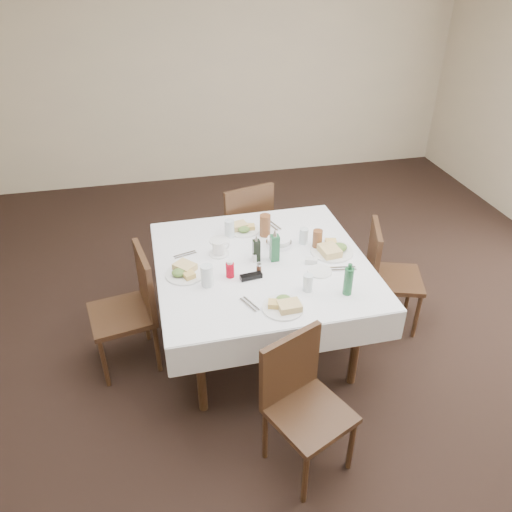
% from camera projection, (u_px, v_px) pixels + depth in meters
% --- Properties ---
extents(ground_plane, '(7.00, 7.00, 0.00)m').
position_uv_depth(ground_plane, '(293.00, 357.00, 3.75)').
color(ground_plane, black).
extents(room_shell, '(6.04, 7.04, 2.80)m').
position_uv_depth(room_shell, '(305.00, 136.00, 2.82)').
color(room_shell, beige).
rests_on(room_shell, ground).
extents(dining_table, '(1.47, 1.47, 0.76)m').
position_uv_depth(dining_table, '(262.00, 270.00, 3.51)').
color(dining_table, '#331E0D').
rests_on(dining_table, ground).
extents(chair_north, '(0.54, 0.54, 0.94)m').
position_uv_depth(chair_north, '(244.00, 225.00, 4.37)').
color(chair_north, '#331E0D').
rests_on(chair_north, ground).
extents(chair_south, '(0.54, 0.54, 0.86)m').
position_uv_depth(chair_south, '(301.00, 396.00, 2.79)').
color(chair_south, '#331E0D').
rests_on(chair_south, ground).
extents(chair_east, '(0.52, 0.52, 0.86)m').
position_uv_depth(chair_east, '(385.00, 270.00, 3.85)').
color(chair_east, '#331E0D').
rests_on(chair_east, ground).
extents(chair_west, '(0.50, 0.50, 0.90)m').
position_uv_depth(chair_west, '(133.00, 303.00, 3.47)').
color(chair_west, '#331E0D').
rests_on(chair_west, ground).
extents(meal_north, '(0.24, 0.24, 0.05)m').
position_uv_depth(meal_north, '(243.00, 228.00, 3.82)').
color(meal_north, white).
rests_on(meal_north, dining_table).
extents(meal_south, '(0.26, 0.26, 0.06)m').
position_uv_depth(meal_south, '(284.00, 305.00, 3.02)').
color(meal_south, white).
rests_on(meal_south, dining_table).
extents(meal_east, '(0.31, 0.31, 0.07)m').
position_uv_depth(meal_east, '(332.00, 250.00, 3.55)').
color(meal_east, white).
rests_on(meal_east, dining_table).
extents(meal_west, '(0.26, 0.26, 0.06)m').
position_uv_depth(meal_west, '(184.00, 272.00, 3.32)').
color(meal_west, white).
rests_on(meal_west, dining_table).
extents(side_plate_a, '(0.15, 0.15, 0.01)m').
position_uv_depth(side_plate_a, '(220.00, 241.00, 3.69)').
color(side_plate_a, white).
rests_on(side_plate_a, dining_table).
extents(side_plate_b, '(0.16, 0.16, 0.01)m').
position_uv_depth(side_plate_b, '(320.00, 271.00, 3.35)').
color(side_plate_b, white).
rests_on(side_plate_b, dining_table).
extents(water_n, '(0.07, 0.07, 0.13)m').
position_uv_depth(water_n, '(230.00, 228.00, 3.72)').
color(water_n, silver).
rests_on(water_n, dining_table).
extents(water_s, '(0.06, 0.06, 0.12)m').
position_uv_depth(water_s, '(308.00, 283.00, 3.15)').
color(water_s, silver).
rests_on(water_s, dining_table).
extents(water_e, '(0.06, 0.06, 0.12)m').
position_uv_depth(water_e, '(304.00, 236.00, 3.64)').
color(water_e, silver).
rests_on(water_e, dining_table).
extents(water_w, '(0.08, 0.08, 0.15)m').
position_uv_depth(water_w, '(207.00, 276.00, 3.19)').
color(water_w, silver).
rests_on(water_w, dining_table).
extents(iced_tea_a, '(0.08, 0.08, 0.17)m').
position_uv_depth(iced_tea_a, '(265.00, 225.00, 3.73)').
color(iced_tea_a, brown).
rests_on(iced_tea_a, dining_table).
extents(iced_tea_b, '(0.07, 0.07, 0.15)m').
position_uv_depth(iced_tea_b, '(317.00, 239.00, 3.58)').
color(iced_tea_b, brown).
rests_on(iced_tea_b, dining_table).
extents(bread_basket, '(0.19, 0.19, 0.06)m').
position_uv_depth(bread_basket, '(279.00, 242.00, 3.63)').
color(bread_basket, silver).
rests_on(bread_basket, dining_table).
extents(oil_cruet_dark, '(0.05, 0.05, 0.20)m').
position_uv_depth(oil_cruet_dark, '(256.00, 250.00, 3.43)').
color(oil_cruet_dark, black).
rests_on(oil_cruet_dark, dining_table).
extents(oil_cruet_green, '(0.06, 0.06, 0.25)m').
position_uv_depth(oil_cruet_green, '(275.00, 247.00, 3.43)').
color(oil_cruet_green, '#205C34').
rests_on(oil_cruet_green, dining_table).
extents(ketchup_bottle, '(0.06, 0.06, 0.12)m').
position_uv_depth(ketchup_bottle, '(230.00, 269.00, 3.28)').
color(ketchup_bottle, '#B50014').
rests_on(ketchup_bottle, dining_table).
extents(salt_shaker, '(0.03, 0.03, 0.07)m').
position_uv_depth(salt_shaker, '(255.00, 258.00, 3.44)').
color(salt_shaker, white).
rests_on(salt_shaker, dining_table).
extents(pepper_shaker, '(0.03, 0.03, 0.07)m').
position_uv_depth(pepper_shaker, '(259.00, 269.00, 3.32)').
color(pepper_shaker, '#44261A').
rests_on(pepper_shaker, dining_table).
extents(coffee_mug, '(0.16, 0.14, 0.10)m').
position_uv_depth(coffee_mug, '(219.00, 248.00, 3.52)').
color(coffee_mug, white).
rests_on(coffee_mug, dining_table).
extents(sunglasses, '(0.15, 0.06, 0.03)m').
position_uv_depth(sunglasses, '(251.00, 276.00, 3.29)').
color(sunglasses, black).
rests_on(sunglasses, dining_table).
extents(green_bottle, '(0.06, 0.06, 0.22)m').
position_uv_depth(green_bottle, '(348.00, 281.00, 3.10)').
color(green_bottle, '#205C34').
rests_on(green_bottle, dining_table).
extents(sugar_caddy, '(0.09, 0.07, 0.04)m').
position_uv_depth(sugar_caddy, '(311.00, 261.00, 3.43)').
color(sugar_caddy, white).
rests_on(sugar_caddy, dining_table).
extents(cutlery_n, '(0.11, 0.20, 0.01)m').
position_uv_depth(cutlery_n, '(272.00, 225.00, 3.90)').
color(cutlery_n, silver).
rests_on(cutlery_n, dining_table).
extents(cutlery_s, '(0.11, 0.17, 0.01)m').
position_uv_depth(cutlery_s, '(250.00, 304.00, 3.05)').
color(cutlery_s, silver).
rests_on(cutlery_s, dining_table).
extents(cutlery_e, '(0.21, 0.08, 0.01)m').
position_uv_depth(cutlery_e, '(341.00, 269.00, 3.38)').
color(cutlery_e, silver).
rests_on(cutlery_e, dining_table).
extents(cutlery_w, '(0.17, 0.09, 0.01)m').
position_uv_depth(cutlery_w, '(185.00, 255.00, 3.53)').
color(cutlery_w, silver).
rests_on(cutlery_w, dining_table).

